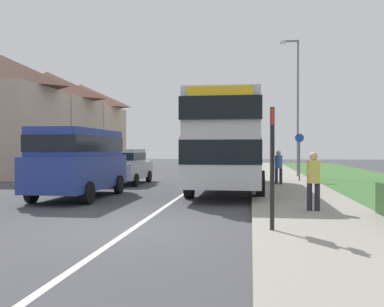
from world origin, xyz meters
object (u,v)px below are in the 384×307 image
parked_van_blue (79,158)px  parked_car_silver (125,165)px  pedestrian_at_stop (313,178)px  street_lamp_mid (296,100)px  pedestrian_walking_away (279,166)px  cycle_route_sign (299,155)px  double_decker_bus (228,139)px  bus_stop_sign (272,160)px

parked_van_blue → parked_car_silver: size_ratio=1.21×
parked_car_silver → pedestrian_at_stop: size_ratio=2.49×
parked_van_blue → pedestrian_at_stop: bearing=-20.1°
parked_car_silver → pedestrian_at_stop: 11.69m
pedestrian_at_stop → street_lamp_mid: 14.77m
street_lamp_mid → pedestrian_walking_away: bearing=-103.2°
pedestrian_walking_away → cycle_route_sign: size_ratio=0.66×
parked_car_silver → cycle_route_sign: cycle_route_sign is taller
pedestrian_at_stop → street_lamp_mid: size_ratio=0.20×
double_decker_bus → parked_van_blue: 6.11m
pedestrian_walking_away → bus_stop_sign: size_ratio=0.64×
pedestrian_at_stop → bus_stop_sign: size_ratio=0.64×
cycle_route_sign → bus_stop_sign: bearing=-98.6°
bus_stop_sign → street_lamp_mid: size_ratio=0.32×
pedestrian_at_stop → bus_stop_sign: bearing=-113.2°
parked_car_silver → pedestrian_at_stop: (7.80, -8.70, 0.03)m
pedestrian_at_stop → bus_stop_sign: 3.14m
bus_stop_sign → parked_van_blue: bearing=138.9°
bus_stop_sign → cycle_route_sign: 13.61m
bus_stop_sign → cycle_route_sign: size_ratio=1.03×
parked_van_blue → bus_stop_sign: bus_stop_sign is taller
pedestrian_at_stop → cycle_route_sign: cycle_route_sign is taller
double_decker_bus → pedestrian_at_stop: (2.57, -6.06, -1.17)m
double_decker_bus → pedestrian_walking_away: (2.19, 2.23, -1.17)m
parked_van_blue → parked_car_silver: (-0.11, 5.89, -0.49)m
parked_van_blue → pedestrian_walking_away: 9.15m
double_decker_bus → parked_car_silver: 5.98m
parked_van_blue → street_lamp_mid: size_ratio=0.61×
parked_car_silver → street_lamp_mid: 11.07m
pedestrian_at_stop → cycle_route_sign: (0.81, 10.62, 0.45)m
bus_stop_sign → street_lamp_mid: 17.53m
pedestrian_walking_away → pedestrian_at_stop: bearing=-87.4°
pedestrian_walking_away → street_lamp_mid: 7.15m
double_decker_bus → cycle_route_sign: size_ratio=3.86×
pedestrian_walking_away → cycle_route_sign: bearing=63.0°
double_decker_bus → pedestrian_at_stop: size_ratio=5.83×
cycle_route_sign → pedestrian_at_stop: bearing=-94.4°
parked_car_silver → street_lamp_mid: size_ratio=0.51×
parked_van_blue → parked_car_silver: 5.91m
double_decker_bus → cycle_route_sign: double_decker_bus is taller
street_lamp_mid → cycle_route_sign: bearing=-93.3°
double_decker_bus → pedestrian_at_stop: double_decker_bus is taller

